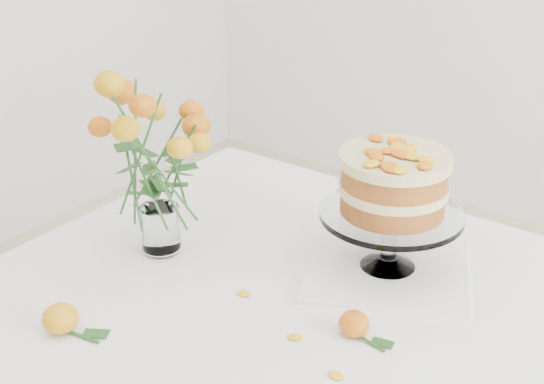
# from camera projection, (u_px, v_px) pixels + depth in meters

# --- Properties ---
(table) EXTENTS (1.43, 0.93, 0.76)m
(table) POSITION_uv_depth(u_px,v_px,m) (391.00, 377.00, 1.22)
(table) COLOR tan
(table) RESTS_ON ground
(napkin) EXTENTS (0.38, 0.38, 0.01)m
(napkin) POSITION_uv_depth(u_px,v_px,m) (387.00, 268.00, 1.36)
(napkin) COLOR white
(napkin) RESTS_ON table
(cake_stand) EXTENTS (0.25, 0.25, 0.23)m
(cake_stand) POSITION_uv_depth(u_px,v_px,m) (393.00, 189.00, 1.29)
(cake_stand) COLOR white
(cake_stand) RESTS_ON napkin
(rose_vase) EXTENTS (0.28, 0.28, 0.37)m
(rose_vase) POSITION_uv_depth(u_px,v_px,m) (154.00, 144.00, 1.33)
(rose_vase) COLOR white
(rose_vase) RESTS_ON table
(loose_rose_near) EXTENTS (0.10, 0.06, 0.05)m
(loose_rose_near) POSITION_uv_depth(u_px,v_px,m) (61.00, 319.00, 1.18)
(loose_rose_near) COLOR gold
(loose_rose_near) RESTS_ON table
(loose_rose_far) EXTENTS (0.09, 0.05, 0.04)m
(loose_rose_far) POSITION_uv_depth(u_px,v_px,m) (354.00, 324.00, 1.17)
(loose_rose_far) COLOR #B93D09
(loose_rose_far) RESTS_ON table
(stray_petal_a) EXTENTS (0.03, 0.02, 0.00)m
(stray_petal_a) POSITION_uv_depth(u_px,v_px,m) (295.00, 337.00, 1.17)
(stray_petal_a) COLOR yellow
(stray_petal_a) RESTS_ON table
(stray_petal_b) EXTENTS (0.03, 0.02, 0.00)m
(stray_petal_b) POSITION_uv_depth(u_px,v_px,m) (336.00, 375.00, 1.09)
(stray_petal_b) COLOR yellow
(stray_petal_b) RESTS_ON table
(stray_petal_d) EXTENTS (0.03, 0.02, 0.00)m
(stray_petal_d) POSITION_uv_depth(u_px,v_px,m) (244.00, 294.00, 1.28)
(stray_petal_d) COLOR yellow
(stray_petal_d) RESTS_ON table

